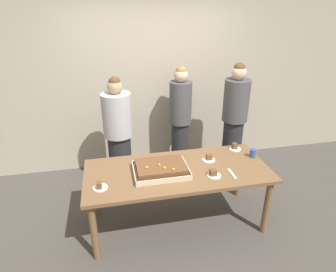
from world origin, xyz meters
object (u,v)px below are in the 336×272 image
party_table (178,176)px  plated_slice_far_left (235,147)px  cake_server_utensil (232,174)px  person_green_shirt_behind (119,136)px  drink_cup_nearest (253,153)px  sheet_cake (161,169)px  person_serving_front (234,122)px  plated_slice_near_right (209,158)px  plated_slice_far_right (100,186)px  plated_slice_near_left (214,174)px  person_striped_tie_right (180,119)px

party_table → plated_slice_far_left: plated_slice_far_left is taller
cake_server_utensil → person_green_shirt_behind: person_green_shirt_behind is taller
party_table → drink_cup_nearest: size_ratio=20.34×
sheet_cake → person_serving_front: (1.22, 0.88, 0.10)m
person_green_shirt_behind → plated_slice_near_right: bearing=29.7°
plated_slice_far_right → cake_server_utensil: bearing=-0.9°
drink_cup_nearest → person_green_shirt_behind: (-1.53, 0.76, 0.03)m
person_serving_front → person_green_shirt_behind: 1.62m
plated_slice_far_left → plated_slice_far_right: 1.74m
drink_cup_nearest → party_table: bearing=-174.0°
plated_slice_far_right → person_green_shirt_behind: bearing=76.5°
party_table → drink_cup_nearest: bearing=6.0°
drink_cup_nearest → cake_server_utensil: (-0.39, -0.31, -0.05)m
drink_cup_nearest → cake_server_utensil: size_ratio=0.50×
plated_slice_near_left → drink_cup_nearest: bearing=26.6°
sheet_cake → plated_slice_near_left: (0.54, -0.18, -0.02)m
plated_slice_near_left → plated_slice_near_right: bearing=79.0°
plated_slice_far_right → drink_cup_nearest: size_ratio=1.50×
plated_slice_near_left → plated_slice_far_left: bearing=48.1°
plated_slice_far_right → plated_slice_near_right: bearing=14.3°
plated_slice_far_left → person_striped_tie_right: 0.98m
sheet_cake → plated_slice_far_left: bearing=19.0°
person_serving_front → person_striped_tie_right: bearing=-59.8°
plated_slice_near_left → cake_server_utensil: (0.21, -0.01, -0.02)m
party_table → plated_slice_near_left: bearing=-30.3°
party_table → drink_cup_nearest: 0.96m
plated_slice_near_left → person_serving_front: person_serving_front is taller
cake_server_utensil → sheet_cake: bearing=165.9°
plated_slice_near_right → person_striped_tie_right: size_ratio=0.09×
cake_server_utensil → person_serving_front: bearing=65.9°
drink_cup_nearest → plated_slice_far_left: bearing=118.3°
person_serving_front → plated_slice_near_left: bearing=21.4°
plated_slice_far_left → person_serving_front: bearing=68.4°
drink_cup_nearest → person_serving_front: size_ratio=0.06×
cake_server_utensil → plated_slice_near_right: bearing=113.0°
plated_slice_far_right → plated_slice_far_left: bearing=17.2°
sheet_cake → cake_server_utensil: size_ratio=2.95×
party_table → cake_server_utensil: bearing=-20.5°
plated_slice_near_left → person_striped_tie_right: (-0.02, 1.37, 0.09)m
party_table → sheet_cake: bearing=-174.2°
plated_slice_far_right → person_serving_front: size_ratio=0.09×
sheet_cake → plated_slice_far_right: size_ratio=3.93×
person_green_shirt_behind → person_striped_tie_right: (0.92, 0.31, 0.03)m
drink_cup_nearest → cake_server_utensil: bearing=-141.9°
cake_server_utensil → person_green_shirt_behind: 1.56m
plated_slice_far_right → person_striped_tie_right: person_striped_tie_right is taller
sheet_cake → person_striped_tie_right: 1.30m
sheet_cake → plated_slice_far_left: sheet_cake is taller
sheet_cake → drink_cup_nearest: (1.14, 0.12, 0.00)m
cake_server_utensil → person_serving_front: person_serving_front is taller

